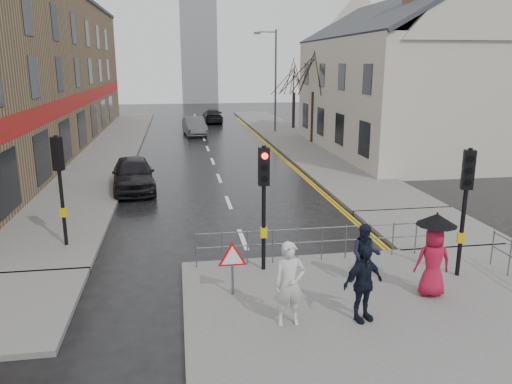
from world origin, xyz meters
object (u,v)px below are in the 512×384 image
object	(u,v)px
car_parked	(133,174)
pedestrian_d	(363,284)
car_mid	(195,126)
pedestrian_with_umbrella	(434,251)
pedestrian_b	(365,254)
pedestrian_a	(290,284)

from	to	relation	value
car_parked	pedestrian_d	bearing A→B (deg)	-71.97
car_mid	pedestrian_with_umbrella	bearing A→B (deg)	-86.86
pedestrian_b	car_parked	world-z (taller)	pedestrian_b
pedestrian_with_umbrella	car_mid	distance (m)	29.84
pedestrian_b	pedestrian_with_umbrella	distance (m)	1.64
car_parked	car_mid	xyz separation A→B (m)	(3.40, 17.36, -0.04)
pedestrian_with_umbrella	pedestrian_d	bearing A→B (deg)	-156.60
pedestrian_d	car_parked	world-z (taller)	pedestrian_d
car_parked	pedestrian_with_umbrella	bearing A→B (deg)	-62.94
car_mid	pedestrian_d	bearing A→B (deg)	-91.00
pedestrian_b	car_parked	bearing A→B (deg)	140.07
pedestrian_b	pedestrian_with_umbrella	size ratio (longest dim) A/B	0.76
pedestrian_a	car_mid	bearing A→B (deg)	92.75
pedestrian_b	pedestrian_d	xyz separation A→B (m)	(-0.74, -1.78, 0.07)
pedestrian_d	car_parked	xyz separation A→B (m)	(-5.84, 13.03, -0.23)
pedestrian_b	car_parked	size ratio (longest dim) A/B	0.35
pedestrian_b	pedestrian_d	distance (m)	1.92
pedestrian_d	car_parked	distance (m)	14.28
pedestrian_with_umbrella	car_parked	bearing A→B (deg)	123.16
pedestrian_b	pedestrian_d	world-z (taller)	pedestrian_d
pedestrian_a	car_parked	bearing A→B (deg)	109.28
pedestrian_d	car_mid	bearing A→B (deg)	76.30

